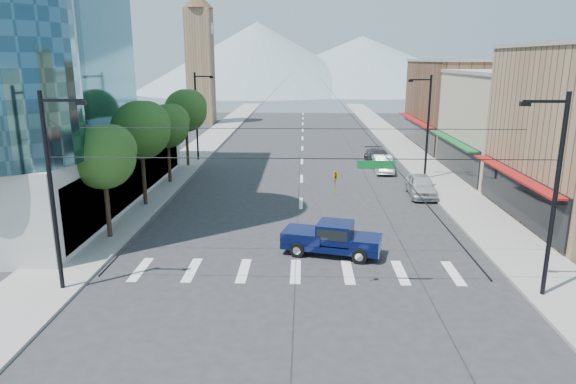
# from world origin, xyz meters

# --- Properties ---
(ground) EXTENTS (160.00, 160.00, 0.00)m
(ground) POSITION_xyz_m (0.00, 0.00, 0.00)
(ground) COLOR #28282B
(ground) RESTS_ON ground
(sidewalk_left) EXTENTS (4.00, 120.00, 0.15)m
(sidewalk_left) POSITION_xyz_m (-12.00, 40.00, 0.07)
(sidewalk_left) COLOR gray
(sidewalk_left) RESTS_ON ground
(sidewalk_right) EXTENTS (4.00, 120.00, 0.15)m
(sidewalk_right) POSITION_xyz_m (12.00, 40.00, 0.07)
(sidewalk_right) COLOR gray
(sidewalk_right) RESTS_ON ground
(shop_mid) EXTENTS (12.00, 14.00, 9.00)m
(shop_mid) POSITION_xyz_m (20.00, 24.00, 4.50)
(shop_mid) COLOR tan
(shop_mid) RESTS_ON ground
(shop_far) EXTENTS (12.00, 18.00, 10.00)m
(shop_far) POSITION_xyz_m (20.00, 40.00, 5.00)
(shop_far) COLOR brown
(shop_far) RESTS_ON ground
(clock_tower) EXTENTS (4.80, 4.80, 20.40)m
(clock_tower) POSITION_xyz_m (-16.50, 62.00, 10.64)
(clock_tower) COLOR #8C6B4C
(clock_tower) RESTS_ON ground
(mountain_left) EXTENTS (80.00, 80.00, 22.00)m
(mountain_left) POSITION_xyz_m (-15.00, 150.00, 11.00)
(mountain_left) COLOR gray
(mountain_left) RESTS_ON ground
(mountain_right) EXTENTS (90.00, 90.00, 18.00)m
(mountain_right) POSITION_xyz_m (20.00, 160.00, 9.00)
(mountain_right) COLOR gray
(mountain_right) RESTS_ON ground
(tree_near) EXTENTS (3.65, 3.64, 6.71)m
(tree_near) POSITION_xyz_m (-11.07, 6.10, 4.99)
(tree_near) COLOR black
(tree_near) RESTS_ON ground
(tree_midnear) EXTENTS (4.09, 4.09, 7.52)m
(tree_midnear) POSITION_xyz_m (-11.07, 13.10, 5.59)
(tree_midnear) COLOR black
(tree_midnear) RESTS_ON ground
(tree_midfar) EXTENTS (3.65, 3.64, 6.71)m
(tree_midfar) POSITION_xyz_m (-11.07, 20.10, 4.99)
(tree_midfar) COLOR black
(tree_midfar) RESTS_ON ground
(tree_far) EXTENTS (4.09, 4.09, 7.52)m
(tree_far) POSITION_xyz_m (-11.07, 27.10, 5.59)
(tree_far) COLOR black
(tree_far) RESTS_ON ground
(signal_rig) EXTENTS (21.80, 0.20, 9.00)m
(signal_rig) POSITION_xyz_m (0.19, -1.00, 4.64)
(signal_rig) COLOR black
(signal_rig) RESTS_ON ground
(lamp_pole_nw) EXTENTS (2.00, 0.25, 9.00)m
(lamp_pole_nw) POSITION_xyz_m (-10.67, 30.00, 4.94)
(lamp_pole_nw) COLOR black
(lamp_pole_nw) RESTS_ON ground
(lamp_pole_ne) EXTENTS (2.00, 0.25, 9.00)m
(lamp_pole_ne) POSITION_xyz_m (10.67, 22.00, 4.94)
(lamp_pole_ne) COLOR black
(lamp_pole_ne) RESTS_ON ground
(pickup_truck) EXTENTS (5.62, 3.13, 1.80)m
(pickup_truck) POSITION_xyz_m (1.67, 3.91, 0.94)
(pickup_truck) COLOR #070F37
(pickup_truck) RESTS_ON ground
(pedestrian) EXTENTS (0.46, 0.62, 1.56)m
(pedestrian) POSITION_xyz_m (2.50, 4.96, 0.78)
(pedestrian) COLOR black
(pedestrian) RESTS_ON ground
(parked_car_near) EXTENTS (2.21, 5.00, 1.67)m
(parked_car_near) POSITION_xyz_m (9.22, 16.36, 0.84)
(parked_car_near) COLOR silver
(parked_car_near) RESTS_ON ground
(parked_car_mid) EXTENTS (1.67, 4.64, 1.52)m
(parked_car_mid) POSITION_xyz_m (7.60, 25.06, 0.76)
(parked_car_mid) COLOR white
(parked_car_mid) RESTS_ON ground
(parked_car_far) EXTENTS (2.63, 5.48, 1.54)m
(parked_car_far) POSITION_xyz_m (7.65, 28.40, 0.77)
(parked_car_far) COLOR #343436
(parked_car_far) RESTS_ON ground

